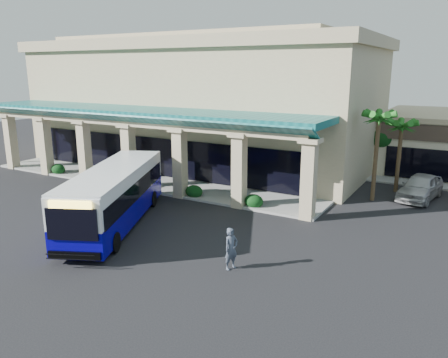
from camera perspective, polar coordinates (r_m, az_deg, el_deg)
The scene contains 10 objects.
ground at distance 24.34m, azimuth -7.01°, elevation -6.38°, with size 110.00×110.00×0.00m, color black.
main_building at distance 40.62m, azimuth -2.73°, elevation 10.16°, with size 30.80×14.80×11.35m, color tan, non-canonical shape.
arcade at distance 33.62m, azimuth -11.16°, elevation 4.22°, with size 30.00×6.20×5.70m, color #0E5456, non-canonical shape.
palm_0 at distance 30.07m, azimuth 19.26°, elevation 3.41°, with size 2.40×2.40×6.60m, color #1B5D18, non-canonical shape.
palm_1 at distance 32.90m, azimuth 21.93°, elevation 3.34°, with size 2.40×2.40×5.80m, color #1B5D18, non-canonical shape.
palm_2 at distance 44.23m, azimuth -25.87°, elevation 5.74°, with size 2.40×2.40×6.20m, color #1B5D18, non-canonical shape.
broadleaf_tree at distance 38.15m, azimuth 20.02°, elevation 4.12°, with size 2.60×2.60×4.81m, color black, non-canonical shape.
transit_bus at distance 25.00m, azimuth -14.04°, elevation -2.27°, with size 2.68×11.53×3.22m, color #08018F, non-canonical shape.
pedestrian at distance 19.16m, azimuth 0.94°, elevation -9.09°, with size 0.68×0.45×1.88m, color #444D5D.
car_silver at distance 31.99m, azimuth 24.26°, elevation -0.95°, with size 2.01×4.99×1.70m, color #AEAEAE.
Camera 1 is at (13.85, -18.13, 8.50)m, focal length 35.00 mm.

